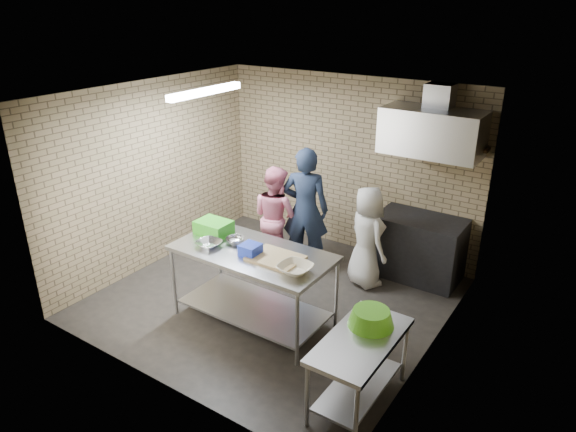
# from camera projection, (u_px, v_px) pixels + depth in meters

# --- Properties ---
(floor) EXTENTS (4.20, 4.20, 0.00)m
(floor) POSITION_uv_depth(u_px,v_px,m) (274.00, 298.00, 6.98)
(floor) COLOR black
(floor) RESTS_ON ground
(ceiling) EXTENTS (4.20, 4.20, 0.00)m
(ceiling) POSITION_uv_depth(u_px,v_px,m) (271.00, 94.00, 5.92)
(ceiling) COLOR black
(ceiling) RESTS_ON ground
(back_wall) EXTENTS (4.20, 0.06, 2.70)m
(back_wall) POSITION_uv_depth(u_px,v_px,m) (348.00, 165.00, 7.98)
(back_wall) COLOR #907A5A
(back_wall) RESTS_ON ground
(front_wall) EXTENTS (4.20, 0.06, 2.70)m
(front_wall) POSITION_uv_depth(u_px,v_px,m) (150.00, 270.00, 4.92)
(front_wall) COLOR #907A5A
(front_wall) RESTS_ON ground
(left_wall) EXTENTS (0.06, 4.00, 2.70)m
(left_wall) POSITION_uv_depth(u_px,v_px,m) (154.00, 175.00, 7.53)
(left_wall) COLOR #907A5A
(left_wall) RESTS_ON ground
(right_wall) EXTENTS (0.06, 4.00, 2.70)m
(right_wall) POSITION_uv_depth(u_px,v_px,m) (438.00, 246.00, 5.37)
(right_wall) COLOR #907A5A
(right_wall) RESTS_ON ground
(prep_table) EXTENTS (1.92, 0.96, 0.96)m
(prep_table) POSITION_uv_depth(u_px,v_px,m) (253.00, 286.00, 6.32)
(prep_table) COLOR #B7BABE
(prep_table) RESTS_ON floor
(side_counter) EXTENTS (0.60, 1.20, 0.75)m
(side_counter) POSITION_uv_depth(u_px,v_px,m) (359.00, 370.00, 5.07)
(side_counter) COLOR silver
(side_counter) RESTS_ON floor
(stove) EXTENTS (1.20, 0.70, 0.90)m
(stove) POSITION_uv_depth(u_px,v_px,m) (418.00, 248.00, 7.37)
(stove) COLOR black
(stove) RESTS_ON floor
(range_hood) EXTENTS (1.30, 0.60, 0.60)m
(range_hood) POSITION_uv_depth(u_px,v_px,m) (432.00, 132.00, 6.77)
(range_hood) COLOR silver
(range_hood) RESTS_ON back_wall
(hood_duct) EXTENTS (0.35, 0.30, 0.30)m
(hood_duct) POSITION_uv_depth(u_px,v_px,m) (440.00, 96.00, 6.71)
(hood_duct) COLOR #A5A8AD
(hood_duct) RESTS_ON back_wall
(wall_shelf) EXTENTS (0.80, 0.20, 0.04)m
(wall_shelf) POSITION_uv_depth(u_px,v_px,m) (458.00, 146.00, 6.83)
(wall_shelf) COLOR #3F2B19
(wall_shelf) RESTS_ON back_wall
(fluorescent_fixture) EXTENTS (0.10, 1.25, 0.08)m
(fluorescent_fixture) POSITION_uv_depth(u_px,v_px,m) (205.00, 91.00, 6.46)
(fluorescent_fixture) COLOR white
(fluorescent_fixture) RESTS_ON ceiling
(green_crate) EXTENTS (0.43, 0.32, 0.17)m
(green_crate) POSITION_uv_depth(u_px,v_px,m) (214.00, 227.00, 6.55)
(green_crate) COLOR green
(green_crate) RESTS_ON prep_table
(blue_tub) EXTENTS (0.21, 0.21, 0.14)m
(blue_tub) POSITION_uv_depth(u_px,v_px,m) (250.00, 250.00, 6.01)
(blue_tub) COLOR #1931BD
(blue_tub) RESTS_ON prep_table
(cutting_board) EXTENTS (0.59, 0.45, 0.03)m
(cutting_board) POSITION_uv_depth(u_px,v_px,m) (276.00, 258.00, 5.94)
(cutting_board) COLOR tan
(cutting_board) RESTS_ON prep_table
(mixing_bowl_a) EXTENTS (0.31, 0.31, 0.07)m
(mixing_bowl_a) POSITION_uv_depth(u_px,v_px,m) (209.00, 244.00, 6.23)
(mixing_bowl_a) COLOR silver
(mixing_bowl_a) RESTS_ON prep_table
(mixing_bowl_b) EXTENTS (0.24, 0.24, 0.07)m
(mixing_bowl_b) POSITION_uv_depth(u_px,v_px,m) (235.00, 241.00, 6.32)
(mixing_bowl_b) COLOR #ABADB1
(mixing_bowl_b) RESTS_ON prep_table
(ceramic_bowl) EXTENTS (0.39, 0.39, 0.09)m
(ceramic_bowl) POSITION_uv_depth(u_px,v_px,m) (295.00, 269.00, 5.65)
(ceramic_bowl) COLOR beige
(ceramic_bowl) RESTS_ON prep_table
(green_basin) EXTENTS (0.46, 0.46, 0.17)m
(green_basin) POSITION_uv_depth(u_px,v_px,m) (371.00, 318.00, 5.09)
(green_basin) COLOR #59C626
(green_basin) RESTS_ON side_counter
(bottle_red) EXTENTS (0.07, 0.07, 0.18)m
(bottle_red) POSITION_uv_depth(u_px,v_px,m) (440.00, 135.00, 6.91)
(bottle_red) COLOR #B22619
(bottle_red) RESTS_ON wall_shelf
(bottle_green) EXTENTS (0.06, 0.06, 0.15)m
(bottle_green) POSITION_uv_depth(u_px,v_px,m) (470.00, 140.00, 6.71)
(bottle_green) COLOR green
(bottle_green) RESTS_ON wall_shelf
(man_navy) EXTENTS (0.78, 0.65, 1.83)m
(man_navy) POSITION_uv_depth(u_px,v_px,m) (305.00, 210.00, 7.44)
(man_navy) COLOR black
(man_navy) RESTS_ON floor
(woman_pink) EXTENTS (0.85, 0.72, 1.52)m
(woman_pink) POSITION_uv_depth(u_px,v_px,m) (276.00, 217.00, 7.60)
(woman_pink) COLOR pink
(woman_pink) RESTS_ON floor
(woman_white) EXTENTS (0.83, 0.76, 1.42)m
(woman_white) POSITION_uv_depth(u_px,v_px,m) (367.00, 237.00, 7.08)
(woman_white) COLOR silver
(woman_white) RESTS_ON floor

